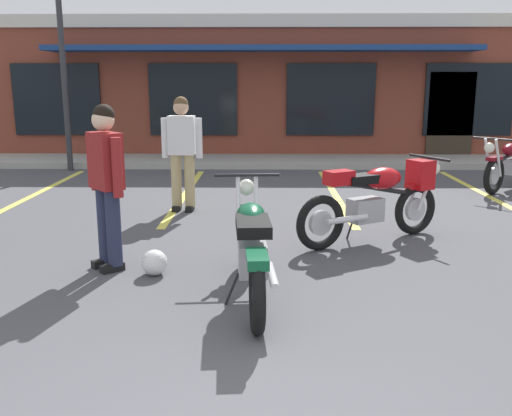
# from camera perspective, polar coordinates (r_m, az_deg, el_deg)

# --- Properties ---
(ground_plane) EXTENTS (80.00, 80.00, 0.00)m
(ground_plane) POSITION_cam_1_polar(r_m,az_deg,el_deg) (5.94, 0.07, -5.86)
(ground_plane) COLOR #47474C
(sidewalk_kerb) EXTENTS (22.00, 1.80, 0.14)m
(sidewalk_kerb) POSITION_cam_1_polar(r_m,az_deg,el_deg) (13.22, 0.55, 4.81)
(sidewalk_kerb) COLOR #A8A59E
(sidewalk_kerb) RESTS_ON ground_plane
(brick_storefront_building) EXTENTS (16.50, 6.49, 3.42)m
(brick_storefront_building) POSITION_cam_1_polar(r_m,az_deg,el_deg) (16.58, 0.66, 12.11)
(brick_storefront_building) COLOR brown
(brick_storefront_building) RESTS_ON ground_plane
(painted_stall_lines) EXTENTS (12.91, 4.80, 0.01)m
(painted_stall_lines) POSITION_cam_1_polar(r_m,az_deg,el_deg) (9.68, 0.41, 1.47)
(painted_stall_lines) COLOR #DBCC4C
(painted_stall_lines) RESTS_ON ground_plane
(motorcycle_foreground_classic) EXTENTS (0.66, 2.11, 0.98)m
(motorcycle_foreground_classic) POSITION_cam_1_polar(r_m,az_deg,el_deg) (4.98, -0.43, -3.97)
(motorcycle_foreground_classic) COLOR black
(motorcycle_foreground_classic) RESTS_ON ground_plane
(motorcycle_red_sportbike) EXTENTS (1.90, 1.29, 0.98)m
(motorcycle_red_sportbike) POSITION_cam_1_polar(r_m,az_deg,el_deg) (6.90, 12.28, 1.02)
(motorcycle_red_sportbike) COLOR black
(motorcycle_red_sportbike) RESTS_ON ground_plane
(person_in_shorts_foreground) EXTENTS (0.60, 0.29, 1.68)m
(person_in_shorts_foreground) POSITION_cam_1_polar(r_m,az_deg,el_deg) (8.35, -7.48, 6.15)
(person_in_shorts_foreground) COLOR black
(person_in_shorts_foreground) RESTS_ON ground_plane
(person_by_back_row) EXTENTS (0.47, 0.52, 1.68)m
(person_by_back_row) POSITION_cam_1_polar(r_m,az_deg,el_deg) (5.83, -14.89, 3.00)
(person_by_back_row) COLOR black
(person_by_back_row) RESTS_ON ground_plane
(helmet_on_pavement) EXTENTS (0.26, 0.26, 0.26)m
(helmet_on_pavement) POSITION_cam_1_polar(r_m,az_deg,el_deg) (5.72, -10.23, -5.44)
(helmet_on_pavement) COLOR silver
(helmet_on_pavement) RESTS_ON ground_plane
(parking_lot_lamp_post) EXTENTS (0.24, 0.76, 5.11)m
(parking_lot_lamp_post) POSITION_cam_1_polar(r_m,az_deg,el_deg) (12.68, -19.45, 18.38)
(parking_lot_lamp_post) COLOR #2D2D33
(parking_lot_lamp_post) RESTS_ON ground_plane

